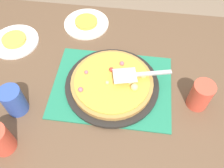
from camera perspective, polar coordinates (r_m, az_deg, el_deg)
name	(u,v)px	position (r m, az deg, el deg)	size (l,w,h in m)	color
ground_plane	(112,150)	(1.67, 0.00, -15.15)	(8.00, 8.00, 0.00)	#84705B
dining_table	(112,100)	(1.09, 0.00, -3.86)	(1.40, 1.00, 0.75)	brown
placemat	(112,86)	(1.00, 0.00, -0.56)	(0.48, 0.36, 0.01)	#237F5B
pizza_pan	(112,85)	(0.99, 0.00, -0.23)	(0.38, 0.38, 0.01)	black
pizza	(113,82)	(0.97, 0.13, 0.46)	(0.33, 0.33, 0.05)	#B78442
plate_near_left	(15,41)	(1.24, -21.79, 9.25)	(0.22, 0.22, 0.01)	white
plate_far_right	(86,24)	(1.25, -6.02, 13.87)	(0.22, 0.22, 0.01)	white
served_slice_left	(14,39)	(1.23, -21.97, 9.67)	(0.11, 0.11, 0.02)	#EAB747
served_slice_right	(86,22)	(1.24, -6.07, 14.32)	(0.11, 0.11, 0.02)	gold
cup_far	(200,95)	(0.96, 20.03, -2.50)	(0.08, 0.08, 0.12)	#E04C38
cup_corner	(14,101)	(0.96, -22.04, -3.63)	(0.08, 0.08, 0.12)	#3351AD
pizza_server	(137,75)	(0.95, 5.88, 2.22)	(0.23, 0.09, 0.01)	silver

